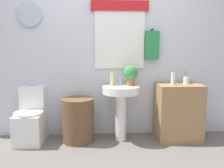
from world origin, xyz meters
The scene contains 10 objects.
back_wall centered at (0.00, 1.15, 1.31)m, with size 4.40×0.18×2.60m.
toilet centered at (-1.04, 0.88, 0.29)m, with size 0.38×0.51×0.77m.
laundry_hamper centered at (-0.39, 0.85, 0.30)m, with size 0.43×0.43×0.60m, color brown.
pedestal_sink centered at (0.20, 0.85, 0.58)m, with size 0.51×0.51×0.77m.
faucet centered at (0.20, 0.97, 0.82)m, with size 0.03×0.03×0.10m, color silver.
wooden_cabinet centered at (1.02, 0.85, 0.40)m, with size 0.60×0.44×0.79m, color #9E754C.
soap_bottle centered at (0.08, 0.90, 0.86)m, with size 0.05×0.05×0.18m, color #DBD166.
potted_plant centered at (0.34, 0.91, 0.93)m, with size 0.20×0.20×0.28m.
lotion_bottle centered at (0.91, 0.81, 0.87)m, with size 0.05×0.05×0.16m, color white.
toothbrush_cup centered at (1.12, 0.87, 0.84)m, with size 0.08×0.08×0.19m.
Camera 1 is at (-0.07, -2.12, 1.25)m, focal length 35.44 mm.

